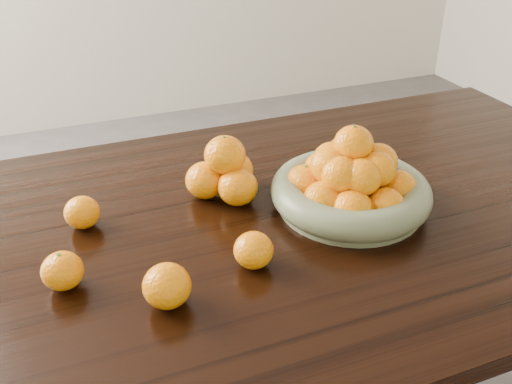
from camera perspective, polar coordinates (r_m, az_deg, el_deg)
name	(u,v)px	position (r m, az deg, el deg)	size (l,w,h in m)	color
dining_table	(248,256)	(1.25, -0.82, -6.41)	(2.00, 1.00, 0.75)	black
fruit_bowl	(351,184)	(1.24, 9.47, 0.82)	(0.35, 0.35, 0.19)	#747D5C
orange_pyramid	(225,173)	(1.27, -3.07, 1.95)	(0.17, 0.17, 0.14)	#FF9207
loose_orange_0	(62,271)	(1.06, -18.79, -7.47)	(0.07, 0.07, 0.07)	#FF9207
loose_orange_1	(167,286)	(0.98, -8.90, -9.26)	(0.08, 0.08, 0.08)	#FF9207
loose_orange_2	(253,250)	(1.05, -0.25, -5.84)	(0.07, 0.07, 0.07)	#FF9207
loose_orange_3	(82,212)	(1.22, -17.00, -1.96)	(0.07, 0.07, 0.07)	#FF9207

